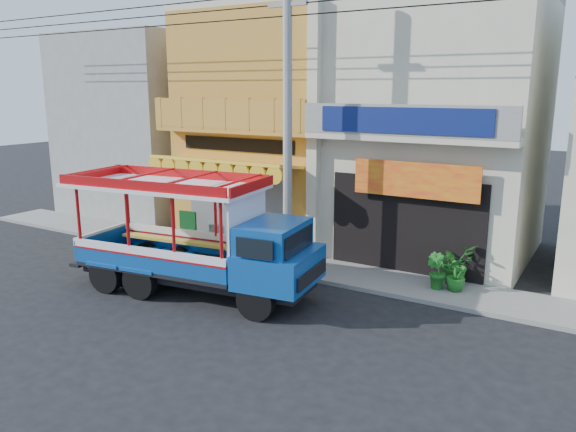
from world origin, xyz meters
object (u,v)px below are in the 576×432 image
Objects in this scene: utility_pole at (292,102)px; potted_plant_b at (436,271)px; green_sign at (188,228)px; potted_plant_a at (455,264)px; songthaew_truck at (209,241)px; potted_plant_c at (456,274)px.

potted_plant_b is (4.09, 0.70, -4.43)m from utility_pole.
green_sign reaches higher than potted_plant_b.
utility_pole is 6.35m from potted_plant_a.
songthaew_truck reaches higher than potted_plant_c.
utility_pole is 4.49m from songthaew_truck.
potted_plant_a reaches higher than green_sign.
songthaew_truck reaches higher than potted_plant_a.
potted_plant_b reaches higher than potted_plant_c.
potted_plant_b is at bearing -175.30° from potted_plant_a.
potted_plant_c is (0.51, 0.09, -0.03)m from potted_plant_b.
utility_pole is at bearing 71.10° from songthaew_truck.
potted_plant_b is 1.07× the size of potted_plant_c.
songthaew_truck is at bearing -20.71° from potted_plant_c.
utility_pole is 31.07× the size of potted_plant_c.
green_sign reaches higher than potted_plant_c.
green_sign is (-4.94, 1.09, -4.48)m from utility_pole.
potted_plant_a is at bearing -89.83° from potted_plant_b.
potted_plant_b is at bearing -43.19° from potted_plant_c.
potted_plant_a is at bearing 37.17° from songthaew_truck.
green_sign is at bearing -54.55° from potted_plant_c.
potted_plant_a is (4.42, 1.38, -4.35)m from utility_pole.
songthaew_truck is 6.77× the size of green_sign.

